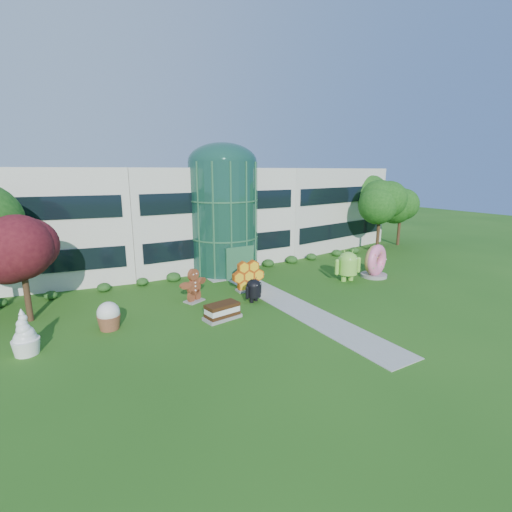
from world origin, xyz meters
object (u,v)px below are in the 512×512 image
android_black (254,289)px  donut (375,261)px  gingerbread (194,285)px  android_green (348,264)px

android_black → donut: donut is taller
android_black → donut: size_ratio=0.66×
donut → gingerbread: bearing=157.3°
android_green → android_black: bearing=-168.2°
android_black → donut: 12.22m
android_green → gingerbread: size_ratio=1.11×
android_black → android_green: bearing=-17.4°
android_green → gingerbread: (-13.01, 1.74, -0.25)m
android_black → gingerbread: (-3.62, 2.16, 0.25)m
android_green → android_black: (-9.39, -0.42, -0.50)m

